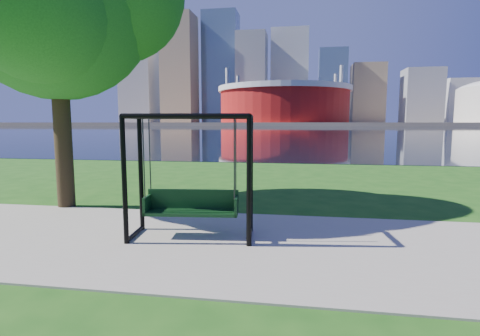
# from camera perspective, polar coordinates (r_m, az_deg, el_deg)

# --- Properties ---
(ground) EXTENTS (900.00, 900.00, 0.00)m
(ground) POSITION_cam_1_polar(r_m,az_deg,el_deg) (6.84, -1.69, -10.16)
(ground) COLOR #1E5114
(ground) RESTS_ON ground
(path) EXTENTS (120.00, 4.00, 0.03)m
(path) POSITION_cam_1_polar(r_m,az_deg,el_deg) (6.36, -2.56, -11.33)
(path) COLOR #9E937F
(path) RESTS_ON ground
(river) EXTENTS (900.00, 180.00, 0.02)m
(river) POSITION_cam_1_polar(r_m,az_deg,el_deg) (108.44, 8.69, 5.83)
(river) COLOR black
(river) RESTS_ON ground
(far_bank) EXTENTS (900.00, 228.00, 2.00)m
(far_bank) POSITION_cam_1_polar(r_m,az_deg,el_deg) (312.42, 9.14, 6.69)
(far_bank) COLOR #937F60
(far_bank) RESTS_ON ground
(stadium) EXTENTS (83.00, 83.00, 32.00)m
(stadium) POSITION_cam_1_polar(r_m,az_deg,el_deg) (241.98, 6.73, 9.81)
(stadium) COLOR maroon
(stadium) RESTS_ON far_bank
(skyline) EXTENTS (392.00, 66.00, 96.50)m
(skyline) POSITION_cam_1_polar(r_m,az_deg,el_deg) (327.61, 8.51, 12.82)
(skyline) COLOR gray
(skyline) RESTS_ON far_bank
(swing) EXTENTS (2.18, 1.12, 2.15)m
(swing) POSITION_cam_1_polar(r_m,az_deg,el_deg) (6.48, -7.44, -1.71)
(swing) COLOR black
(swing) RESTS_ON ground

